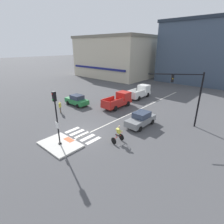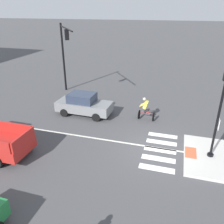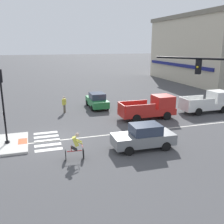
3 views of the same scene
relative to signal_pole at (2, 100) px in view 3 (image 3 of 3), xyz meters
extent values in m
plane|color=#474749|center=(0.00, 2.81, -3.15)|extent=(300.00, 300.00, 0.00)
cube|color=beige|center=(0.00, 0.01, -3.08)|extent=(3.91, 2.69, 0.15)
cube|color=#DB5B38|center=(0.00, 1.00, -3.00)|extent=(1.10, 0.60, 0.01)
cylinder|color=black|center=(0.00, 0.01, -2.94)|extent=(0.32, 0.32, 0.12)
cylinder|color=black|center=(0.00, 0.01, -0.86)|extent=(0.12, 0.12, 4.04)
cube|color=white|center=(0.00, -0.07, -1.07)|extent=(0.44, 0.03, 0.56)
cube|color=black|center=(0.00, 0.01, 1.58)|extent=(0.24, 0.28, 0.84)
cube|color=silver|center=(-1.71, 2.65, -3.15)|extent=(0.44, 1.80, 0.01)
cube|color=silver|center=(-0.86, 2.65, -3.15)|extent=(0.44, 1.80, 0.01)
cube|color=silver|center=(0.00, 2.65, -3.15)|extent=(0.44, 1.80, 0.01)
cube|color=silver|center=(0.86, 2.65, -3.15)|extent=(0.44, 1.80, 0.01)
cube|color=silver|center=(1.71, 2.65, -3.15)|extent=(0.44, 1.80, 0.01)
cube|color=silver|center=(0.19, 12.81, -3.15)|extent=(0.14, 28.00, 0.01)
cylinder|color=black|center=(5.81, 10.96, 2.78)|extent=(4.71, 3.41, 0.11)
cube|color=black|center=(5.57, 10.79, 2.33)|extent=(0.39, 0.40, 0.80)
sphere|color=gold|center=(5.67, 10.66, 2.33)|extent=(0.12, 0.12, 0.12)
cube|color=beige|center=(-22.23, 34.33, 2.28)|extent=(21.46, 15.23, 10.86)
cube|color=slate|center=(-22.23, 34.33, 8.06)|extent=(22.10, 15.69, 0.70)
cube|color=navy|center=(-22.23, 26.57, -0.05)|extent=(19.31, 0.30, 0.50)
cube|color=slate|center=(3.31, 8.64, -2.50)|extent=(1.81, 4.14, 0.70)
cube|color=#2D384C|center=(3.31, 8.79, -1.83)|extent=(1.53, 1.94, 0.64)
cylinder|color=black|center=(4.10, 7.35, -2.85)|extent=(0.20, 0.60, 0.60)
cylinder|color=black|center=(2.44, 7.40, -2.85)|extent=(0.20, 0.60, 0.60)
cylinder|color=black|center=(4.17, 9.89, -2.85)|extent=(0.20, 0.60, 0.60)
cylinder|color=black|center=(2.51, 9.94, -2.85)|extent=(0.20, 0.60, 0.60)
cube|color=#237A3D|center=(-8.38, 8.48, -2.50)|extent=(4.12, 1.74, 0.70)
cube|color=#2D384C|center=(-8.23, 8.48, -1.83)|extent=(1.91, 1.50, 0.64)
cylinder|color=black|center=(-9.66, 7.66, -2.85)|extent=(0.60, 0.19, 0.60)
cylinder|color=black|center=(-9.64, 9.32, -2.85)|extent=(0.60, 0.19, 0.60)
cylinder|color=black|center=(-7.12, 7.64, -2.85)|extent=(0.60, 0.19, 0.60)
cylinder|color=black|center=(-7.10, 9.30, -2.85)|extent=(0.60, 0.19, 0.60)
cube|color=white|center=(-3.27, 18.38, -2.47)|extent=(1.96, 5.12, 0.60)
cube|color=white|center=(-3.28, 19.98, -1.62)|extent=(1.82, 1.72, 1.10)
cube|color=white|center=(-4.14, 17.35, -1.87)|extent=(0.15, 2.81, 0.60)
cube|color=white|center=(-2.36, 17.37, -1.87)|extent=(0.15, 2.81, 0.60)
cube|color=white|center=(-3.24, 15.88, -1.87)|extent=(1.80, 0.12, 0.60)
cylinder|color=black|center=(-4.20, 19.95, -2.77)|extent=(0.25, 0.76, 0.76)
cylinder|color=black|center=(-2.37, 19.98, -2.77)|extent=(0.25, 0.76, 0.76)
cylinder|color=black|center=(-4.16, 16.97, -2.77)|extent=(0.25, 0.76, 0.76)
cylinder|color=black|center=(-2.34, 16.99, -2.77)|extent=(0.25, 0.76, 0.76)
cube|color=red|center=(-2.94, 11.84, -2.47)|extent=(1.93, 5.11, 0.60)
cube|color=red|center=(-2.93, 13.44, -1.62)|extent=(1.81, 1.71, 1.10)
cube|color=#2D384C|center=(-2.93, 14.27, -1.54)|extent=(1.62, 0.09, 0.60)
cube|color=red|center=(-3.84, 10.82, -1.87)|extent=(0.13, 2.81, 0.60)
cube|color=red|center=(-2.06, 10.81, -1.87)|extent=(0.13, 2.81, 0.60)
cube|color=red|center=(-2.96, 9.34, -1.87)|extent=(1.80, 0.11, 0.60)
cylinder|color=black|center=(-3.85, 13.42, -2.77)|extent=(0.24, 0.76, 0.76)
cylinder|color=black|center=(-2.02, 13.41, -2.77)|extent=(0.24, 0.76, 0.76)
cylinder|color=black|center=(-3.86, 10.44, -2.77)|extent=(0.24, 0.76, 0.76)
cylinder|color=black|center=(-2.04, 10.43, -2.77)|extent=(0.24, 0.76, 0.76)
cylinder|color=black|center=(3.73, 4.55, -2.82)|extent=(0.66, 0.10, 0.66)
cylinder|color=black|center=(3.63, 3.51, -2.82)|extent=(0.66, 0.10, 0.66)
cylinder|color=#B21E1E|center=(3.68, 4.03, -2.60)|extent=(0.13, 0.89, 0.05)
cylinder|color=#B21E1E|center=(3.67, 3.85, -2.42)|extent=(0.04, 0.04, 0.30)
cylinder|color=#B21E1E|center=(3.72, 4.50, -2.30)|extent=(0.44, 0.08, 0.04)
cylinder|color=black|center=(3.60, 4.02, -2.42)|extent=(0.16, 0.41, 0.33)
cylinder|color=black|center=(3.76, 4.00, -2.42)|extent=(0.16, 0.41, 0.33)
cube|color=#DBD64C|center=(3.69, 4.11, -1.99)|extent=(0.37, 0.41, 0.60)
sphere|color=beige|center=(3.70, 4.23, -1.58)|extent=(0.22, 0.22, 0.22)
cylinder|color=#DBD64C|center=(3.55, 4.30, -1.99)|extent=(0.12, 0.46, 0.31)
cylinder|color=#DBD64C|center=(3.86, 4.27, -1.99)|extent=(0.12, 0.46, 0.31)
cylinder|color=#6B6051|center=(-7.31, 4.79, -2.74)|extent=(0.12, 0.12, 0.82)
cylinder|color=#6B6051|center=(-7.41, 4.92, -2.74)|extent=(0.12, 0.12, 0.82)
cube|color=#DBD64C|center=(-7.36, 4.86, -2.03)|extent=(0.39, 0.42, 0.60)
cylinder|color=#DBD64C|center=(-7.22, 4.67, -2.08)|extent=(0.09, 0.09, 0.56)
cylinder|color=#DBD64C|center=(-7.49, 5.04, -2.08)|extent=(0.09, 0.09, 0.56)
sphere|color=beige|center=(-7.36, 4.86, -1.59)|extent=(0.22, 0.22, 0.22)
camera|label=1|loc=(12.92, -7.28, 5.52)|focal=27.62mm
camera|label=2|loc=(-11.36, 2.16, 4.24)|focal=36.94mm
camera|label=3|loc=(17.74, 1.92, 3.58)|focal=40.96mm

